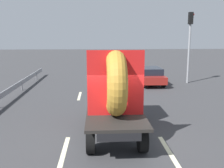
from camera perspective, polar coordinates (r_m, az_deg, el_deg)
ground_plane at (r=9.75m, az=1.58°, el=-12.23°), size 120.00×120.00×0.00m
flatbed_truck at (r=10.33m, az=0.16°, el=-1.30°), size 2.02×5.13×3.32m
distant_sedan at (r=20.31m, az=8.33°, el=1.91°), size 1.74×4.06×1.32m
traffic_light at (r=21.33m, az=16.70°, el=9.81°), size 0.42×0.36×5.49m
guardrail at (r=16.89m, az=-21.30°, el=-1.13°), size 0.10×17.95×0.71m
lane_dash_left_near at (r=8.87m, az=-10.61°, el=-14.82°), size 0.16×2.76×0.01m
lane_dash_left_far at (r=16.51m, az=-7.14°, el=-2.61°), size 0.16×2.25×0.01m
lane_dash_right_near at (r=9.09m, az=12.37°, el=-14.22°), size 0.16×2.47×0.01m
lane_dash_right_far at (r=15.86m, az=5.30°, el=-3.13°), size 0.16×2.21×0.01m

